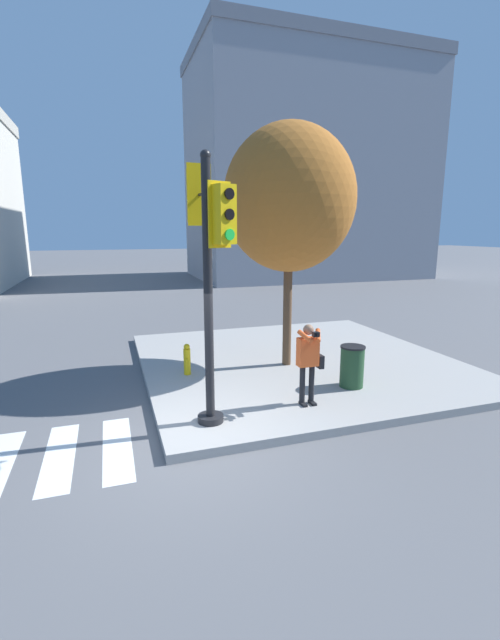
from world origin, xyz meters
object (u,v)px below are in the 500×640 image
Objects in this scene: fire_hydrant at (187,359)px; trash_bin at (352,366)px; person_photographer at (309,357)px; street_tree at (289,199)px; traffic_signal_pole at (209,257)px.

trash_bin is (3.28, -1.94, 0.09)m from fire_hydrant.
person_photographer is 2.14× the size of fire_hydrant.
street_tree is at bearing 110.52° from trash_bin.
traffic_signal_pole is 3.71m from fire_hydrant.
trash_bin is at bearing -30.63° from fire_hydrant.
street_tree is 7.76× the size of fire_hydrant.
traffic_signal_pole reaches higher than fire_hydrant.
trash_bin is (1.34, 0.57, -0.49)m from person_photographer.
trash_bin is at bearing 12.75° from traffic_signal_pole.
trash_bin is (3.31, 0.75, -2.47)m from traffic_signal_pole.
person_photographer is at bearing -156.87° from trash_bin.
trash_bin is (0.72, -1.93, -3.63)m from street_tree.
fire_hydrant is at bearing 179.68° from street_tree.
person_photographer is (1.97, 0.18, -1.97)m from traffic_signal_pole.
traffic_signal_pole is 3.90m from street_tree.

